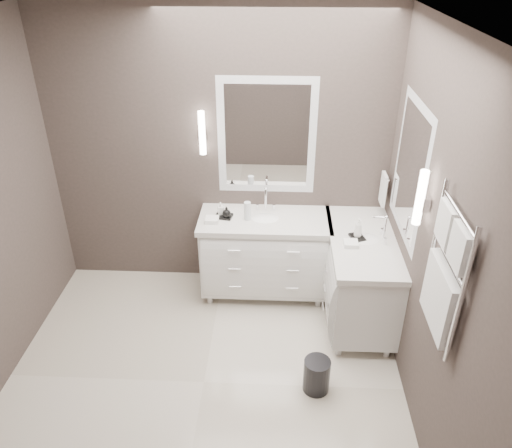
{
  "coord_description": "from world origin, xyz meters",
  "views": [
    {
      "loc": [
        0.56,
        -2.83,
        3.13
      ],
      "look_at": [
        0.39,
        0.7,
        1.09
      ],
      "focal_mm": 35.0,
      "sensor_mm": 36.0,
      "label": 1
    }
  ],
  "objects_px": {
    "vanity_back": "(265,251)",
    "waste_bin": "(317,375)",
    "vanity_right": "(360,273)",
    "towel_ladder": "(444,277)"
  },
  "relations": [
    {
      "from": "vanity_back",
      "to": "vanity_right",
      "type": "xyz_separation_m",
      "value": [
        0.88,
        -0.33,
        0.0
      ]
    },
    {
      "from": "vanity_back",
      "to": "towel_ladder",
      "type": "distance_m",
      "value": 2.16
    },
    {
      "from": "vanity_back",
      "to": "waste_bin",
      "type": "distance_m",
      "value": 1.37
    },
    {
      "from": "vanity_right",
      "to": "waste_bin",
      "type": "relative_size",
      "value": 4.24
    },
    {
      "from": "vanity_back",
      "to": "waste_bin",
      "type": "xyz_separation_m",
      "value": [
        0.45,
        -1.25,
        -0.34
      ]
    },
    {
      "from": "vanity_back",
      "to": "vanity_right",
      "type": "height_order",
      "value": "same"
    },
    {
      "from": "vanity_back",
      "to": "waste_bin",
      "type": "height_order",
      "value": "vanity_back"
    },
    {
      "from": "vanity_right",
      "to": "towel_ladder",
      "type": "relative_size",
      "value": 1.38
    },
    {
      "from": "vanity_right",
      "to": "vanity_back",
      "type": "bearing_deg",
      "value": 159.62
    },
    {
      "from": "towel_ladder",
      "to": "vanity_right",
      "type": "bearing_deg",
      "value": 99.84
    }
  ]
}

